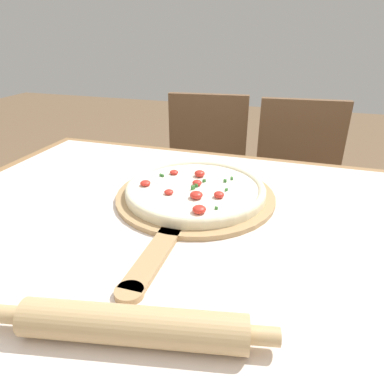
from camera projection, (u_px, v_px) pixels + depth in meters
The scene contains 7 objects.
dining_table at pixel (198, 263), 0.80m from camera, with size 1.41×1.01×0.75m.
towel_cloth at pixel (198, 227), 0.76m from camera, with size 1.33×0.93×0.00m.
pizza_peel at pixel (193, 199), 0.87m from camera, with size 0.41×0.60×0.01m.
pizza at pixel (195, 189), 0.87m from camera, with size 0.36×0.36×0.04m.
rolling_pin at pixel (130, 325), 0.47m from camera, with size 0.40×0.12×0.05m.
chair_left at pixel (204, 175), 1.68m from camera, with size 0.44×0.44×0.88m.
chair_right at pixel (296, 186), 1.56m from camera, with size 0.43×0.43×0.88m.
Camera 1 is at (0.18, -0.62, 1.16)m, focal length 32.00 mm.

